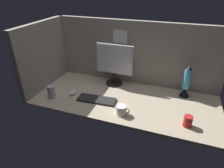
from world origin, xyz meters
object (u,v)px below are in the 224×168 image
mug_ceramic_white (121,110)px  mug_red_plastic (188,121)px  keyboard (97,100)px  mouse (73,93)px  monitor (114,63)px  mug_steel (51,92)px  lava_lamp (186,84)px

mug_ceramic_white → mug_red_plastic: bearing=3.2°
keyboard → mouse: (-27.32, 2.11, 0.70)cm
monitor → mouse: monitor is taller
keyboard → mug_steel: bearing=-171.4°
monitor → mug_ceramic_white: monitor is taller
mug_steel → mouse: bearing=34.7°
mug_ceramic_white → mug_steel: (-72.97, 3.29, 2.03)cm
mug_red_plastic → mug_steel: 127.16cm
mug_ceramic_white → mug_steel: mug_steel is taller
mug_ceramic_white → mug_red_plastic: 54.27cm
monitor → mug_steel: bearing=-135.3°
mug_ceramic_white → mug_red_plastic: (54.18, 3.03, 0.43)cm
mouse → lava_lamp: lava_lamp is taller
lava_lamp → keyboard: bearing=-154.9°
mug_red_plastic → lava_lamp: lava_lamp is taller
mouse → mug_red_plastic: (110.40, -11.87, 3.01)cm
monitor → mug_steel: monitor is taller
monitor → keyboard: monitor is taller
mouse → monitor: bearing=63.7°
mouse → mug_steel: bearing=-130.4°
mug_ceramic_white → lava_lamp: size_ratio=0.37×
monitor → mug_steel: size_ratio=3.55×
mug_ceramic_white → mug_steel: 73.08cm
monitor → lava_lamp: bearing=-1.2°
mug_red_plastic → mug_ceramic_white: bearing=-176.8°
mouse → lava_lamp: (106.70, 35.10, 11.90)cm
mouse → mug_ceramic_white: size_ratio=0.79×
mug_ceramic_white → lava_lamp: bearing=44.7°
lava_lamp → mug_red_plastic: bearing=-85.5°
mug_steel → lava_lamp: (123.45, 46.72, 7.30)cm
mug_ceramic_white → mug_red_plastic: size_ratio=1.28×
monitor → mug_red_plastic: 94.31cm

